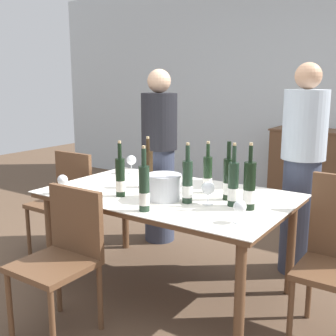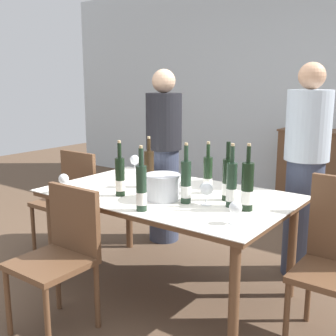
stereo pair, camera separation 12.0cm
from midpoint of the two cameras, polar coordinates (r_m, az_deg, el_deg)
The scene contains 21 objects.
ground_plane at distance 3.22m, azimuth 1.11°, elevation -16.00°, with size 12.00×12.00×0.00m, color brown.
back_wall at distance 5.54m, azimuth 19.50°, elevation 10.08°, with size 8.00×0.10×2.80m.
sideboard_cabinet at distance 5.26m, azimuth 21.58°, elevation -0.36°, with size 1.14×0.46×0.94m.
dining_table at distance 2.97m, azimuth 1.16°, elevation -4.63°, with size 1.70×1.05×0.73m.
ice_bucket at distance 2.78m, azimuth 0.51°, elevation -2.48°, with size 0.24×0.24×0.17m.
wine_bottle_0 at distance 2.87m, azimuth -5.33°, elevation -1.28°, with size 0.07×0.07×0.38m.
wine_bottle_1 at distance 2.95m, azimuth 6.57°, elevation -1.05°, with size 0.06×0.06×0.36m.
wine_bottle_2 at distance 2.69m, azimuth 3.71°, elevation -2.01°, with size 0.07×0.07×0.39m.
wine_bottle_3 at distance 2.53m, azimuth -2.27°, elevation -2.82°, with size 0.07×0.07×0.40m.
wine_bottle_4 at distance 2.65m, azimuth 9.89°, elevation -2.39°, with size 0.07×0.07×0.40m.
wine_bottle_5 at distance 3.09m, azimuth -1.47°, elevation -0.27°, with size 0.07×0.07×0.38m.
wine_bottle_6 at distance 2.79m, azimuth 9.28°, elevation -1.67°, with size 0.07×0.07×0.39m.
wine_bottle_7 at distance 2.59m, azimuth 12.00°, elevation -2.67°, with size 0.07×0.07×0.41m.
wine_glass_0 at distance 2.36m, azimuth 10.59°, elevation -5.42°, with size 0.07×0.07×0.13m.
wine_glass_1 at distance 2.68m, azimuth 6.50°, elevation -2.87°, with size 0.09×0.09×0.15m.
wine_glass_2 at distance 3.57m, azimuth -3.58°, elevation 1.04°, with size 0.08×0.08×0.16m.
wine_glass_3 at distance 3.02m, azimuth -12.85°, elevation -1.55°, with size 0.07×0.07×0.13m.
chair_left_end at distance 3.82m, azimuth -12.32°, elevation -3.49°, with size 0.42×0.42×0.88m.
chair_near_front at distance 2.65m, azimuth -12.97°, elevation -10.63°, with size 0.42×0.42×0.87m.
person_host at distance 3.90m, azimuth 0.32°, elevation 1.48°, with size 0.33×0.33×1.60m.
person_guest_left at distance 3.36m, azimuth 19.09°, elevation -0.63°, with size 0.33×0.33×1.63m.
Camera 2 is at (1.69, -2.29, 1.50)m, focal length 45.00 mm.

